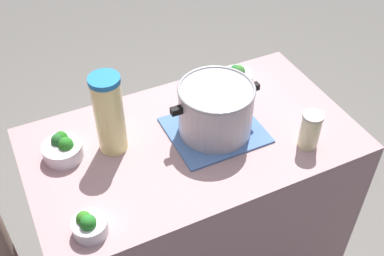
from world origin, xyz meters
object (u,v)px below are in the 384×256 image
object	(u,v)px
mason_jar	(310,130)
broccoli_bowl_back	(63,148)
lemonade_pitcher	(109,114)
broccoli_bowl_front	(237,76)
cooking_pot	(216,109)
broccoli_bowl_center	(89,225)

from	to	relation	value
mason_jar	broccoli_bowl_back	world-z (taller)	mason_jar
lemonade_pitcher	broccoli_bowl_front	size ratio (longest dim) A/B	2.26
lemonade_pitcher	broccoli_bowl_back	xyz separation A→B (m)	(0.17, -0.03, -0.12)
lemonade_pitcher	broccoli_bowl_back	distance (m)	0.21
broccoli_bowl_back	lemonade_pitcher	bearing A→B (deg)	169.49
mason_jar	broccoli_bowl_front	distance (m)	0.43
broccoli_bowl_front	broccoli_bowl_back	distance (m)	0.75
cooking_pot	lemonade_pitcher	xyz separation A→B (m)	(0.36, -0.08, 0.04)
broccoli_bowl_center	broccoli_bowl_back	bearing A→B (deg)	-91.84
mason_jar	broccoli_bowl_center	bearing A→B (deg)	1.81
mason_jar	broccoli_bowl_back	bearing A→B (deg)	-22.08
lemonade_pitcher	cooking_pot	bearing A→B (deg)	166.68
broccoli_bowl_front	broccoli_bowl_center	bearing A→B (deg)	31.05
cooking_pot	broccoli_bowl_front	xyz separation A→B (m)	(-0.21, -0.22, -0.08)
cooking_pot	broccoli_bowl_front	size ratio (longest dim) A/B	2.55
lemonade_pitcher	broccoli_bowl_front	world-z (taller)	lemonade_pitcher
cooking_pot	lemonade_pitcher	size ratio (longest dim) A/B	1.13
lemonade_pitcher	broccoli_bowl_back	world-z (taller)	lemonade_pitcher
cooking_pot	broccoli_bowl_center	xyz separation A→B (m)	(0.54, 0.23, -0.07)
mason_jar	broccoli_bowl_back	size ratio (longest dim) A/B	1.03
lemonade_pitcher	mason_jar	xyz separation A→B (m)	(-0.62, 0.29, -0.08)
cooking_pot	broccoli_bowl_front	world-z (taller)	cooking_pot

